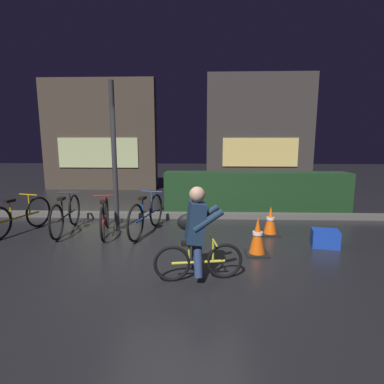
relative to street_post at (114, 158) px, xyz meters
The scene contains 14 objects.
ground_plane 2.36m from the street_post, 41.01° to the right, with size 40.00×40.00×0.00m, color black.
sidewalk_curb 2.22m from the street_post, 35.93° to the left, with size 12.00×0.24×0.12m, color #56544F.
hedge_row 3.83m from the street_post, 30.86° to the left, with size 4.80×0.70×1.01m, color #19381C.
storefront_left 5.73m from the street_post, 111.70° to the left, with size 4.25×0.54×4.08m.
storefront_right 7.24m from the street_post, 56.32° to the left, with size 4.13×0.54×4.38m.
street_post is the anchor object (origin of this frame).
parked_bike_leftmost 2.21m from the street_post, 169.80° to the right, with size 0.54×1.57×0.75m.
parked_bike_left_mid 1.51m from the street_post, 168.54° to the right, with size 0.46×1.67×0.77m.
parked_bike_center_left 1.20m from the street_post, 121.93° to the right, with size 0.49×1.54×0.73m.
parked_bike_center_right 1.32m from the street_post, 18.91° to the right, with size 0.48×1.72×0.80m.
traffic_cone_near 3.19m from the street_post, 26.07° to the right, with size 0.36×0.36×0.62m.
traffic_cone_far 3.34m from the street_post, ahead, with size 0.36×0.36×0.57m.
blue_crate 4.22m from the street_post, 12.99° to the right, with size 0.44×0.32×0.30m, color #193DB7.
cyclist 2.90m from the street_post, 52.44° to the right, with size 1.18×0.50×1.25m.
Camera 1 is at (0.39, -4.70, 1.80)m, focal length 27.71 mm.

